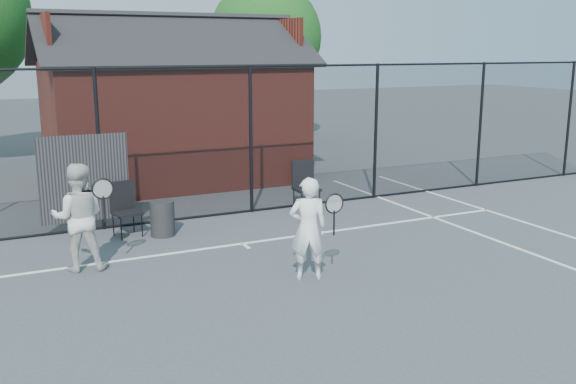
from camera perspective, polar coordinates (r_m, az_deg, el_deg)
name	(u,v)px	position (r m, az deg, el deg)	size (l,w,h in m)	color
ground	(326,305)	(8.64, 3.41, -9.96)	(80.00, 80.00, 0.00)	#3F4548
court_lines	(382,345)	(7.61, 8.37, -13.29)	(11.02, 18.00, 0.01)	white
fence	(189,147)	(12.62, -8.81, 3.98)	(22.04, 3.00, 3.00)	black
clubhouse	(173,117)	(16.64, -10.21, 6.55)	(6.50, 4.36, 4.19)	maroon
tree_right	(266,37)	(23.43, -2.01, 13.59)	(3.97, 3.97, 5.70)	#362115
player_front	(308,228)	(9.32, 1.83, -3.26)	(0.73, 0.58, 1.52)	white
player_back	(79,217)	(10.19, -18.12, -2.13)	(0.95, 0.79, 1.65)	silver
chair_left	(127,210)	(11.85, -14.14, -1.59)	(0.46, 0.48, 0.96)	black
chair_right	(307,187)	(13.31, 1.67, 0.45)	(0.49, 0.51, 1.02)	black
waste_bin	(162,218)	(11.79, -11.11, -2.32)	(0.44, 0.44, 0.64)	#242424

